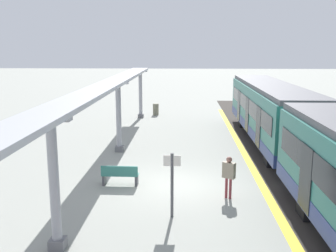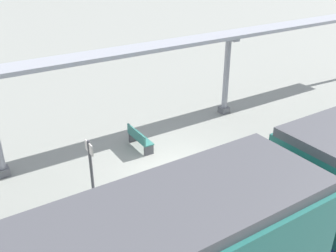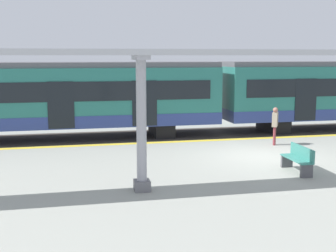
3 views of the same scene
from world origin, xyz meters
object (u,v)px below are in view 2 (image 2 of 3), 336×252
Objects in this scene: canopy_pillar_second at (226,76)px; bench_near_end at (139,139)px; passenger_waiting_near_edge at (172,188)px; platform_info_sign at (91,165)px.

bench_near_end is (-0.91, 5.29, -1.47)m from canopy_pillar_second.
passenger_waiting_near_edge reaches higher than bench_near_end.
bench_near_end is 3.78m from platform_info_sign.
platform_info_sign is at bearing 110.85° from canopy_pillar_second.
canopy_pillar_second reaches higher than platform_info_sign.
canopy_pillar_second is 8.35m from passenger_waiting_near_edge.
canopy_pillar_second reaches higher than passenger_waiting_near_edge.
canopy_pillar_second is at bearing -80.25° from bench_near_end.
canopy_pillar_second is at bearing -51.43° from passenger_waiting_near_edge.
platform_info_sign reaches higher than bench_near_end.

